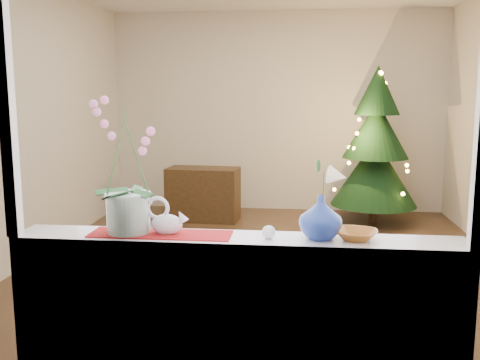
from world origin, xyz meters
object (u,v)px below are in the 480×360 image
at_px(amber_dish, 356,235).
at_px(xmas_tree, 375,145).
at_px(paperweight, 269,232).
at_px(side_table, 203,194).
at_px(swan, 167,217).
at_px(orchid_pot, 127,166).
at_px(blue_vase, 321,214).

height_order(amber_dish, xmas_tree, xmas_tree).
distance_m(amber_dish, xmas_tree, 4.26).
relative_size(paperweight, side_table, 0.07).
xyz_separation_m(xmas_tree, side_table, (-2.14, -0.11, -0.63)).
relative_size(swan, side_table, 0.24).
bearing_deg(swan, xmas_tree, 83.18).
distance_m(paperweight, side_table, 4.30).
bearing_deg(orchid_pot, amber_dish, 0.00).
height_order(orchid_pot, side_table, orchid_pot).
bearing_deg(blue_vase, side_table, 107.64).
distance_m(swan, xmas_tree, 4.49).
bearing_deg(swan, paperweight, 10.67).
bearing_deg(paperweight, amber_dish, 3.92).
xyz_separation_m(orchid_pot, side_table, (-0.36, 4.09, -0.92)).
relative_size(blue_vase, xmas_tree, 0.13).
bearing_deg(xmas_tree, paperweight, -104.39).
height_order(swan, amber_dish, swan).
relative_size(paperweight, xmas_tree, 0.03).
bearing_deg(amber_dish, xmas_tree, 80.96).
relative_size(orchid_pot, paperweight, 10.44).
distance_m(blue_vase, side_table, 4.36).
xyz_separation_m(swan, xmas_tree, (1.59, 4.20, -0.04)).
distance_m(xmas_tree, side_table, 2.24).
distance_m(orchid_pot, paperweight, 0.76).
distance_m(swan, blue_vase, 0.75).
xyz_separation_m(blue_vase, xmas_tree, (0.84, 4.21, -0.07)).
height_order(swan, xmas_tree, xmas_tree).
distance_m(blue_vase, paperweight, 0.26).
distance_m(swan, amber_dish, 0.92).
bearing_deg(swan, orchid_pot, -166.07).
distance_m(paperweight, amber_dish, 0.42).
xyz_separation_m(swan, blue_vase, (0.75, -0.00, 0.03)).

